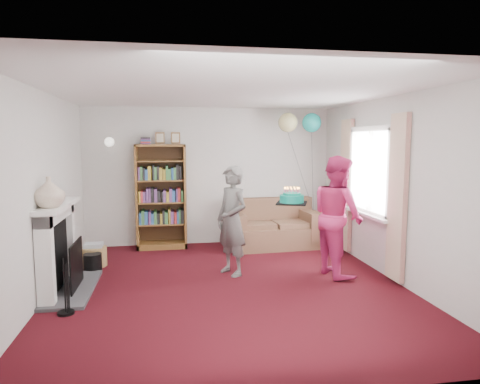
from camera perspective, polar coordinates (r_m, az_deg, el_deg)
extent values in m
plane|color=black|center=(5.72, -1.43, -12.51)|extent=(5.00, 5.00, 0.00)
cube|color=silver|center=(7.92, -4.07, 2.12)|extent=(4.50, 0.02, 2.50)
cube|color=silver|center=(5.58, -25.09, -0.42)|extent=(0.02, 5.00, 2.50)
cube|color=silver|center=(6.17, 19.77, 0.44)|extent=(0.02, 5.00, 2.50)
cube|color=white|center=(5.43, -1.51, 13.30)|extent=(4.50, 5.00, 0.01)
cube|color=#3F3F42|center=(5.98, -21.52, -11.92)|extent=(0.55, 1.40, 0.04)
cube|color=white|center=(5.35, -24.55, -8.54)|extent=(0.18, 0.14, 1.06)
cube|color=white|center=(6.39, -22.03, -5.99)|extent=(0.18, 0.14, 1.06)
cube|color=white|center=(5.78, -23.39, -2.62)|extent=(0.18, 1.24, 0.16)
cube|color=white|center=(5.76, -23.15, -1.64)|extent=(0.28, 1.35, 0.05)
cube|color=black|center=(5.89, -23.35, -7.63)|extent=(0.10, 0.80, 0.86)
cube|color=black|center=(5.87, -20.97, -9.07)|extent=(0.02, 0.70, 0.60)
cylinder|color=black|center=(5.14, -22.35, -11.50)|extent=(0.18, 0.18, 0.64)
cylinder|color=black|center=(6.67, -19.04, -8.88)|extent=(0.26, 0.26, 0.26)
cube|color=white|center=(6.65, 17.12, 8.09)|extent=(0.08, 1.30, 0.08)
cube|color=white|center=(6.73, 16.76, -2.60)|extent=(0.08, 1.30, 0.08)
cube|color=white|center=(6.67, 17.17, 2.71)|extent=(0.01, 1.15, 1.20)
cube|color=white|center=(6.72, 16.52, -2.87)|extent=(0.14, 1.32, 0.04)
cube|color=beige|center=(5.97, 20.27, -0.75)|extent=(0.07, 0.38, 2.20)
cube|color=beige|center=(7.42, 13.97, 0.86)|extent=(0.07, 0.38, 2.20)
cylinder|color=gold|center=(7.85, -16.96, 6.56)|extent=(0.04, 0.12, 0.04)
sphere|color=white|center=(7.76, -17.04, 6.41)|extent=(0.16, 0.16, 0.16)
cube|color=#472B14|center=(7.86, -10.44, -0.43)|extent=(0.87, 0.04, 1.84)
cube|color=brown|center=(7.69, -13.55, -0.66)|extent=(0.04, 0.42, 1.84)
cube|color=brown|center=(7.68, -7.36, -0.54)|extent=(0.04, 0.42, 1.84)
cube|color=brown|center=(7.61, -10.61, 6.12)|extent=(0.87, 0.42, 0.04)
cube|color=brown|center=(7.83, -10.32, -6.92)|extent=(0.87, 0.42, 0.10)
cube|color=brown|center=(7.75, -10.38, -4.15)|extent=(0.79, 0.38, 0.03)
cube|color=brown|center=(7.69, -10.45, -1.32)|extent=(0.79, 0.38, 0.02)
cube|color=brown|center=(7.64, -10.51, 1.55)|extent=(0.79, 0.38, 0.02)
cube|color=brown|center=(7.62, -10.56, 4.09)|extent=(0.79, 0.38, 0.02)
cube|color=maroon|center=(7.60, -12.46, 6.68)|extent=(0.16, 0.22, 0.12)
cube|color=brown|center=(7.66, -10.62, 7.10)|extent=(0.16, 0.02, 0.20)
cube|color=brown|center=(7.66, -8.58, 7.13)|extent=(0.16, 0.02, 0.20)
cube|color=brown|center=(7.76, 4.41, -5.90)|extent=(1.60, 0.85, 0.38)
cube|color=brown|center=(7.99, 3.90, -3.12)|extent=(1.60, 0.24, 0.66)
cube|color=brown|center=(7.59, -0.60, -4.72)|extent=(0.24, 0.80, 0.52)
cube|color=brown|center=(7.91, 9.23, -4.33)|extent=(0.24, 0.80, 0.52)
cube|color=brown|center=(7.56, 1.92, -4.54)|extent=(0.68, 0.55, 0.12)
cube|color=brown|center=(7.73, 7.15, -4.33)|extent=(0.68, 0.55, 0.12)
cylinder|color=#9D7649|center=(6.94, -18.92, -8.14)|extent=(0.39, 0.39, 0.29)
cube|color=beige|center=(6.90, -18.97, -6.72)|extent=(0.27, 0.21, 0.06)
imported|color=black|center=(6.05, -1.08, -3.84)|extent=(0.60, 0.67, 1.55)
imported|color=#C52763|center=(6.19, 12.88, -3.09)|extent=(0.76, 0.91, 1.69)
cube|color=black|center=(5.84, 6.91, -1.47)|extent=(0.39, 0.39, 0.02)
cylinder|color=#0A7E68|center=(5.83, 6.92, -0.89)|extent=(0.33, 0.33, 0.10)
cylinder|color=#0A7E68|center=(5.82, 6.93, -0.30)|extent=(0.24, 0.24, 0.04)
cylinder|color=#D15C91|center=(5.85, 7.85, 0.06)|extent=(0.01, 0.01, 0.09)
sphere|color=orange|center=(5.84, 7.86, 0.55)|extent=(0.02, 0.02, 0.02)
cylinder|color=#D15C91|center=(5.89, 7.61, 0.11)|extent=(0.01, 0.01, 0.09)
sphere|color=orange|center=(5.88, 7.62, 0.59)|extent=(0.02, 0.02, 0.02)
cylinder|color=#D15C91|center=(5.91, 7.23, 0.14)|extent=(0.01, 0.01, 0.09)
sphere|color=orange|center=(5.91, 7.23, 0.62)|extent=(0.02, 0.02, 0.02)
cylinder|color=#D15C91|center=(5.92, 6.77, 0.15)|extent=(0.01, 0.01, 0.09)
sphere|color=orange|center=(5.91, 6.78, 0.63)|extent=(0.02, 0.02, 0.02)
cylinder|color=#D15C91|center=(5.90, 6.35, 0.14)|extent=(0.01, 0.01, 0.09)
sphere|color=orange|center=(5.89, 6.36, 0.62)|extent=(0.02, 0.02, 0.02)
cylinder|color=#D15C91|center=(5.86, 6.06, 0.10)|extent=(0.01, 0.01, 0.09)
sphere|color=orange|center=(5.86, 6.07, 0.58)|extent=(0.02, 0.02, 0.02)
cylinder|color=#D15C91|center=(5.82, 5.97, 0.05)|extent=(0.01, 0.01, 0.09)
sphere|color=orange|center=(5.81, 5.97, 0.54)|extent=(0.02, 0.02, 0.02)
cylinder|color=#D15C91|center=(5.77, 6.09, -0.01)|extent=(0.01, 0.01, 0.09)
sphere|color=orange|center=(5.76, 6.10, 0.49)|extent=(0.02, 0.02, 0.02)
cylinder|color=#D15C91|center=(5.74, 6.41, -0.05)|extent=(0.01, 0.01, 0.09)
sphere|color=orange|center=(5.73, 6.42, 0.45)|extent=(0.02, 0.02, 0.02)
cylinder|color=#D15C91|center=(5.72, 6.86, -0.07)|extent=(0.01, 0.01, 0.09)
sphere|color=orange|center=(5.72, 6.87, 0.42)|extent=(0.02, 0.02, 0.02)
cylinder|color=#D15C91|center=(5.73, 7.32, -0.07)|extent=(0.01, 0.01, 0.09)
sphere|color=orange|center=(5.72, 7.33, 0.43)|extent=(0.02, 0.02, 0.02)
cylinder|color=#D15C91|center=(5.76, 7.69, -0.04)|extent=(0.01, 0.01, 0.09)
sphere|color=orange|center=(5.75, 7.70, 0.45)|extent=(0.02, 0.02, 0.02)
cylinder|color=#D15C91|center=(5.80, 7.88, 0.00)|extent=(0.01, 0.01, 0.09)
sphere|color=orange|center=(5.80, 7.89, 0.50)|extent=(0.02, 0.02, 0.02)
sphere|color=#3F3F3F|center=(7.68, 9.75, -2.54)|extent=(0.02, 0.02, 0.02)
sphere|color=#1BA79C|center=(7.83, 9.54, 9.10)|extent=(0.34, 0.34, 0.34)
sphere|color=#CAC47B|center=(7.70, 6.41, 9.20)|extent=(0.34, 0.34, 0.34)
imported|color=beige|center=(5.40, -24.11, -0.01)|extent=(0.40, 0.40, 0.36)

